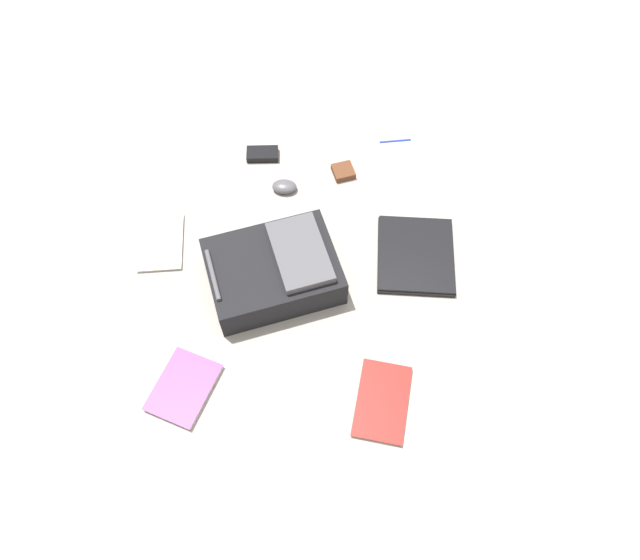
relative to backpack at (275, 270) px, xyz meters
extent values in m
plane|color=gray|center=(-0.01, -0.16, -0.07)|extent=(4.10, 4.10, 0.00)
cube|color=black|center=(0.00, 0.01, -0.01)|extent=(0.36, 0.47, 0.13)
cube|color=#4C4C51|center=(0.01, -0.09, 0.07)|extent=(0.29, 0.19, 0.03)
cylinder|color=#4C4C51|center=(-0.01, 0.21, 0.07)|extent=(0.20, 0.03, 0.02)
cube|color=black|center=(-0.02, -0.52, -0.06)|extent=(0.39, 0.36, 0.02)
cube|color=black|center=(-0.02, -0.52, -0.04)|extent=(0.38, 0.35, 0.01)
cube|color=silver|center=(-0.33, 0.37, -0.06)|extent=(0.28, 0.27, 0.02)
cube|color=purple|center=(-0.33, 0.37, -0.05)|extent=(0.29, 0.28, 0.00)
cube|color=silver|center=(0.26, 0.39, -0.06)|extent=(0.26, 0.19, 0.01)
cube|color=silver|center=(0.26, 0.39, -0.06)|extent=(0.27, 0.20, 0.00)
cube|color=silver|center=(-0.53, -0.24, -0.06)|extent=(0.30, 0.25, 0.02)
cube|color=red|center=(-0.53, -0.24, -0.05)|extent=(0.31, 0.26, 0.00)
ellipsoid|color=#4C4C51|center=(0.40, -0.11, -0.05)|extent=(0.09, 0.11, 0.04)
cube|color=black|center=(0.59, -0.06, -0.06)|extent=(0.10, 0.14, 0.03)
cylinder|color=#1933B2|center=(0.54, -0.61, -0.07)|extent=(0.03, 0.13, 0.01)
cube|color=#59331E|center=(0.42, -0.36, -0.06)|extent=(0.09, 0.09, 0.03)
camera|label=1|loc=(-1.08, 0.09, 1.80)|focal=33.46mm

